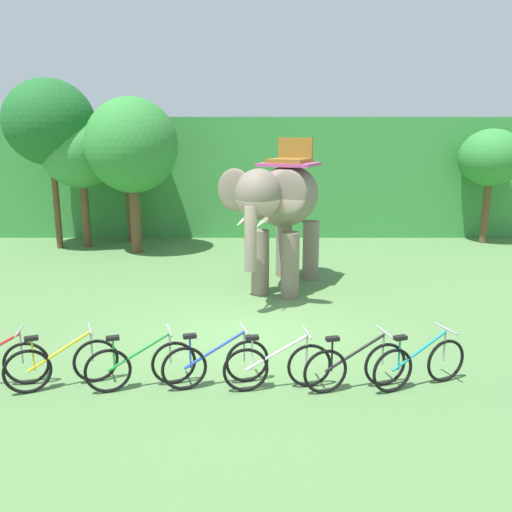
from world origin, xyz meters
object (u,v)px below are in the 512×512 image
Objects in this scene: bike_teal at (419,364)px; tree_far_left at (126,151)px; tree_left at (131,146)px; bike_green at (140,365)px; bike_yellow at (61,364)px; tree_right at (490,158)px; tree_center at (80,152)px; bike_white at (277,366)px; bike_blue at (215,363)px; elephant at (282,203)px; bike_black at (355,366)px; tree_center_right at (49,123)px.

tree_far_left is at bearing 122.04° from bike_teal.
bike_teal is at bearing -55.84° from tree_left.
bike_green is 1.02× the size of bike_teal.
bike_yellow and bike_green have the same top height.
tree_far_left reaches higher than tree_right.
tree_right is at bearing 2.77° from tree_center.
bike_white and bike_teal have the same top height.
tree_center is 2.73× the size of bike_green.
tree_right is 2.46× the size of bike_green.
bike_green and bike_blue have the same top height.
elephant is 2.54× the size of bike_green.
bike_black is at bearing -0.34° from bike_white.
tree_right is 15.34m from bike_green.
bike_yellow is (3.81, -10.30, -3.84)m from tree_center_right.
tree_center is 8.50m from elephant.
tree_center_right is 3.50× the size of bike_teal.
tree_far_left is (2.22, 1.12, -0.96)m from tree_center_right.
bike_yellow is 0.96× the size of bike_black.
bike_yellow and bike_teal have the same top height.
bike_white is (0.96, -0.11, 0.00)m from bike_blue.
tree_center is at bearing 125.12° from bike_black.
bike_yellow is 4.54m from bike_black.
elephant is at bearing -142.16° from tree_right.
bike_black is at bearing -175.39° from bike_teal.
bike_black is at bearing -51.17° from tree_center_right.
tree_left is 2.97× the size of bike_white.
tree_right is at bearing 48.22° from bike_green.
tree_center is 11.73m from bike_green.
tree_center_right is 3.41× the size of bike_blue.
bike_blue is (3.36, -9.58, -3.11)m from tree_left.
bike_yellow is 0.94× the size of bike_white.
bike_white is (3.34, -0.06, 0.00)m from bike_yellow.
bike_yellow is at bearing 178.96° from bike_white.
tree_right reaches higher than bike_white.
bike_green is at bearing -77.11° from tree_left.
bike_white is 1.05× the size of bike_teal.
bike_green is (5.04, -10.33, -3.84)m from tree_center_right.
tree_center is 2.71× the size of bike_black.
bike_teal is at bearing 0.14° from bike_yellow.
tree_center_right reaches higher than bike_teal.
tree_right is 2.52× the size of bike_teal.
tree_right is 9.69m from elephant.
tree_center is 2.66× the size of bike_white.
tree_far_left is 12.83m from bike_white.
elephant reaches higher than bike_green.
tree_center_right is at bearing -164.22° from tree_center.
bike_black is (2.15, -0.11, 0.00)m from bike_blue.
tree_right is at bearing 51.46° from bike_blue.
tree_left is 3.02× the size of bike_black.
tree_far_left is at bearing 130.79° from elephant.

